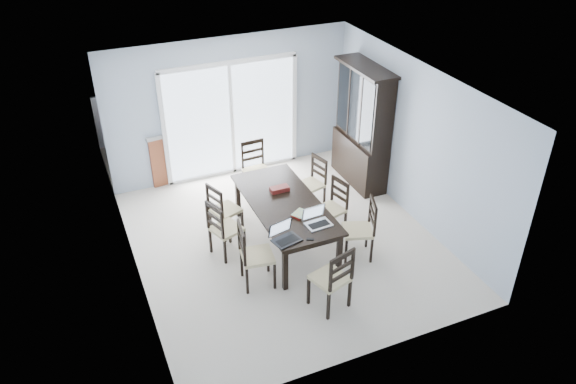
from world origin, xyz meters
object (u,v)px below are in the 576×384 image
chair_right_near (365,223)px  chair_end_far (255,163)px  laptop_dark (287,237)px  hot_tub (183,134)px  game_box (280,189)px  chair_left_mid (221,224)px  chair_left_far (220,205)px  cell_phone (310,239)px  chair_right_mid (335,201)px  laptop_silver (319,222)px  chair_left_near (250,249)px  dining_table (285,206)px  chair_right_far (314,177)px  china_hutch (362,127)px  chair_end_near (335,274)px

chair_right_near → chair_end_far: bearing=39.5°
laptop_dark → hot_tub: laptop_dark is taller
game_box → chair_left_mid: bearing=-166.3°
chair_left_far → cell_phone: chair_left_far is taller
chair_right_mid → chair_left_far: bearing=56.5°
chair_right_near → game_box: chair_right_near is taller
chair_right_mid → laptop_silver: 1.01m
chair_left_near → chair_left_mid: 0.80m
chair_left_near → cell_phone: bearing=76.9°
dining_table → chair_right_near: bearing=-38.0°
chair_right_far → dining_table: bearing=118.0°
cell_phone → dining_table: bearing=113.6°
chair_left_mid → china_hutch: bearing=92.1°
cell_phone → game_box: size_ratio=0.35×
chair_left_near → chair_right_near: size_ratio=1.03×
dining_table → hot_tub: bearing=102.1°
dining_table → chair_right_near: (0.96, -0.75, -0.08)m
laptop_dark → game_box: (0.41, 1.23, -0.03)m
laptop_dark → game_box: laptop_dark is taller
cell_phone → laptop_silver: bearing=72.3°
hot_tub → laptop_silver: bearing=-77.3°
chair_right_near → game_box: bearing=59.8°
dining_table → chair_right_far: 1.21m
china_hutch → chair_end_near: bearing=-124.8°
cell_phone → hot_tub: hot_tub is taller
chair_end_near → cell_phone: 0.65m
chair_right_near → china_hutch: bearing=-8.3°
chair_left_far → chair_end_near: (0.86, -2.21, 0.04)m
chair_left_near → chair_right_near: chair_left_near is taller
chair_left_mid → chair_right_near: bearing=47.9°
dining_table → laptop_silver: laptop_silver is taller
dining_table → laptop_silver: bearing=-74.5°
chair_end_far → cell_phone: 2.60m
chair_left_mid → laptop_dark: chair_left_mid is taller
chair_left_far → chair_right_near: 2.24m
dining_table → game_box: (0.05, 0.33, 0.11)m
chair_right_near → chair_end_near: size_ratio=0.98×
chair_end_near → game_box: 1.96m
china_hutch → game_box: size_ratio=7.55×
china_hutch → laptop_silver: 2.71m
chair_left_mid → chair_left_far: 0.53m
chair_left_far → laptop_dark: 1.58m
china_hutch → chair_left_near: bearing=-145.5°
china_hutch → chair_left_far: 2.98m
chair_left_far → cell_phone: bearing=6.6°
chair_end_far → hot_tub: 2.01m
hot_tub → chair_right_mid: bearing=-65.2°
hot_tub → dining_table: bearing=-77.9°
chair_right_near → chair_right_mid: bearing=28.1°
chair_right_near → laptop_dark: (-1.31, -0.15, 0.22)m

